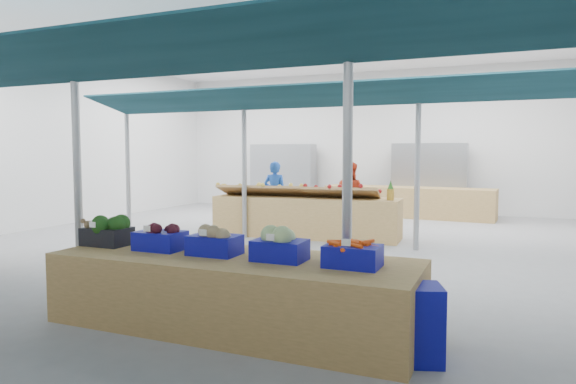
# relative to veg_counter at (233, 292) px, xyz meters

# --- Properties ---
(floor) EXTENTS (13.00, 13.00, 0.00)m
(floor) POSITION_rel_veg_counter_xyz_m (-1.44, 4.43, -0.36)
(floor) COLOR slate
(floor) RESTS_ON ground
(hall) EXTENTS (13.00, 13.00, 13.00)m
(hall) POSITION_rel_veg_counter_xyz_m (-1.44, 5.86, 2.28)
(hall) COLOR silver
(hall) RESTS_ON ground
(pole_grid) EXTENTS (10.00, 4.60, 3.00)m
(pole_grid) POSITION_rel_veg_counter_xyz_m (-0.69, 2.68, 1.45)
(pole_grid) COLOR gray
(pole_grid) RESTS_ON floor
(awnings) EXTENTS (9.50, 7.08, 0.30)m
(awnings) POSITION_rel_veg_counter_xyz_m (-0.69, 2.68, 2.42)
(awnings) COLOR #0A262E
(awnings) RESTS_ON pole_grid
(back_shelving_left) EXTENTS (2.00, 0.50, 2.00)m
(back_shelving_left) POSITION_rel_veg_counter_xyz_m (-3.94, 10.43, 0.64)
(back_shelving_left) COLOR #B23F33
(back_shelving_left) RESTS_ON floor
(back_shelving_right) EXTENTS (2.00, 0.50, 2.00)m
(back_shelving_right) POSITION_rel_veg_counter_xyz_m (0.56, 10.43, 0.64)
(back_shelving_right) COLOR #B23F33
(back_shelving_right) RESTS_ON floor
(veg_counter) EXTENTS (3.73, 1.25, 0.72)m
(veg_counter) POSITION_rel_veg_counter_xyz_m (0.00, 0.00, 0.00)
(veg_counter) COLOR olive
(veg_counter) RESTS_ON floor
(fruit_counter) EXTENTS (3.94, 1.14, 0.84)m
(fruit_counter) POSITION_rel_veg_counter_xyz_m (-1.30, 5.50, 0.06)
(fruit_counter) COLOR olive
(fruit_counter) RESTS_ON floor
(far_counter) EXTENTS (4.61, 1.22, 0.82)m
(far_counter) POSITION_rel_veg_counter_xyz_m (0.09, 9.72, 0.05)
(far_counter) COLOR olive
(far_counter) RESTS_ON floor
(crate_stack) EXTENTS (0.64, 0.54, 0.66)m
(crate_stack) POSITION_rel_veg_counter_xyz_m (1.78, -0.19, -0.03)
(crate_stack) COLOR #0D0E8F
(crate_stack) RESTS_ON floor
(vendor_left) EXTENTS (0.59, 0.40, 1.56)m
(vendor_left) POSITION_rel_veg_counter_xyz_m (-2.50, 6.60, 0.42)
(vendor_left) COLOR #1A48AA
(vendor_left) RESTS_ON floor
(vendor_right) EXTENTS (0.79, 0.63, 1.56)m
(vendor_right) POSITION_rel_veg_counter_xyz_m (-0.70, 6.60, 0.42)
(vendor_right) COLOR #AA2B14
(vendor_right) RESTS_ON floor
(crate_broccoli) EXTENTS (0.50, 0.40, 0.35)m
(crate_broccoli) POSITION_rel_veg_counter_xyz_m (-1.60, 0.00, 0.52)
(crate_broccoli) COLOR black
(crate_broccoli) RESTS_ON veg_counter
(crate_beets) EXTENTS (0.50, 0.40, 0.29)m
(crate_beets) POSITION_rel_veg_counter_xyz_m (-0.88, 0.00, 0.50)
(crate_beets) COLOR #0D0E8F
(crate_beets) RESTS_ON veg_counter
(crate_celeriac) EXTENTS (0.50, 0.40, 0.31)m
(crate_celeriac) POSITION_rel_veg_counter_xyz_m (-0.21, 0.00, 0.51)
(crate_celeriac) COLOR #0D0E8F
(crate_celeriac) RESTS_ON veg_counter
(crate_cabbage) EXTENTS (0.50, 0.40, 0.35)m
(crate_cabbage) POSITION_rel_veg_counter_xyz_m (0.52, -0.00, 0.52)
(crate_cabbage) COLOR #0D0E8F
(crate_cabbage) RESTS_ON veg_counter
(crate_carrots) EXTENTS (0.50, 0.40, 0.29)m
(crate_carrots) POSITION_rel_veg_counter_xyz_m (1.24, -0.00, 0.47)
(crate_carrots) COLOR #0D0E8F
(crate_carrots) RESTS_ON veg_counter
(sparrow) EXTENTS (0.12, 0.09, 0.11)m
(sparrow) POSITION_rel_veg_counter_xyz_m (-1.77, -0.13, 0.61)
(sparrow) COLOR brown
(sparrow) RESTS_ON crate_broccoli
(apple_heap_yellow) EXTENTS (1.97, 0.90, 0.27)m
(apple_heap_yellow) POSITION_rel_veg_counter_xyz_m (-2.22, 5.36, 0.64)
(apple_heap_yellow) COLOR #997247
(apple_heap_yellow) RESTS_ON fruit_counter
(apple_heap_red) EXTENTS (1.57, 0.86, 0.27)m
(apple_heap_red) POSITION_rel_veg_counter_xyz_m (-0.51, 5.45, 0.64)
(apple_heap_red) COLOR #997247
(apple_heap_red) RESTS_ON fruit_counter
(pineapple) EXTENTS (0.14, 0.14, 0.39)m
(pineapple) POSITION_rel_veg_counter_xyz_m (0.47, 5.51, 0.65)
(pineapple) COLOR #8C6019
(pineapple) RESTS_ON fruit_counter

